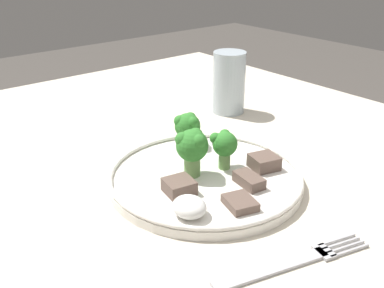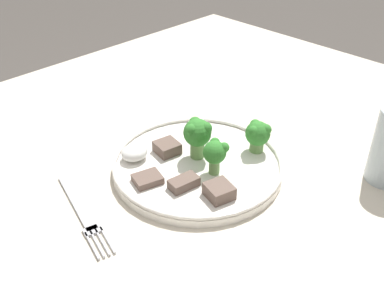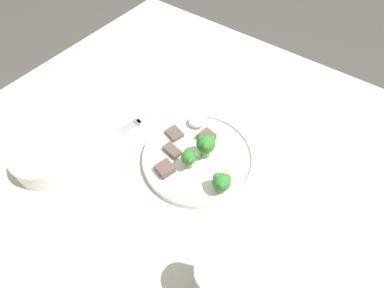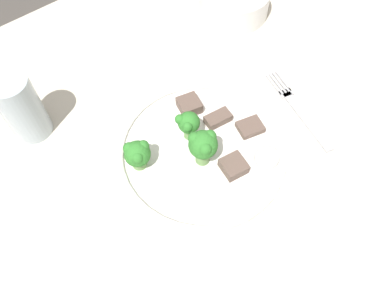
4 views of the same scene
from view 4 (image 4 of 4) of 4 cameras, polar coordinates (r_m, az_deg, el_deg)
ground_plane at (r=1.28m, az=1.20°, el=-19.09°), size 8.00×8.00×0.00m
table at (r=0.67m, az=2.18°, el=-6.51°), size 1.18×1.00×0.74m
dinner_plate at (r=0.58m, az=1.37°, el=-1.30°), size 0.26×0.26×0.02m
fork at (r=0.66m, az=15.99°, el=4.97°), size 0.07×0.18×0.00m
cream_bowl at (r=0.81m, az=6.35°, el=20.69°), size 0.14×0.14×0.05m
drinking_glass at (r=0.63m, az=-24.35°, el=4.69°), size 0.06×0.06×0.11m
broccoli_floret_near_rim_left at (r=0.54m, az=1.70°, el=-0.19°), size 0.04×0.04×0.06m
broccoli_floret_center_left at (r=0.56m, az=-0.86°, el=2.97°), size 0.04×0.03×0.05m
broccoli_floret_back_left at (r=0.55m, az=-8.33°, el=-1.51°), size 0.04×0.04×0.05m
meat_slice_front_slice at (r=0.61m, az=3.99°, el=3.90°), size 0.05×0.03×0.01m
meat_slice_middle_slice at (r=0.62m, az=-0.42°, el=5.95°), size 0.04×0.04×0.02m
meat_slice_rear_slice at (r=0.56m, az=6.37°, el=-3.36°), size 0.04×0.04×0.02m
meat_slice_edge_slice at (r=0.60m, az=8.86°, el=2.56°), size 0.05×0.04×0.01m
sauce_dollop at (r=0.57m, az=11.37°, el=-1.99°), size 0.04×0.04×0.02m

